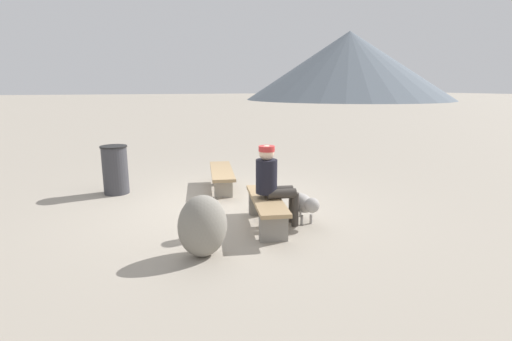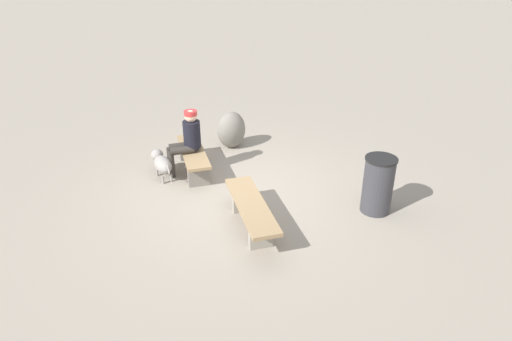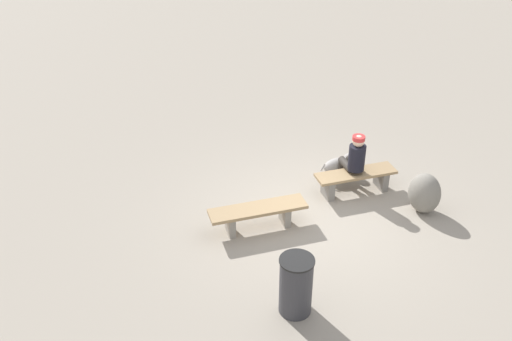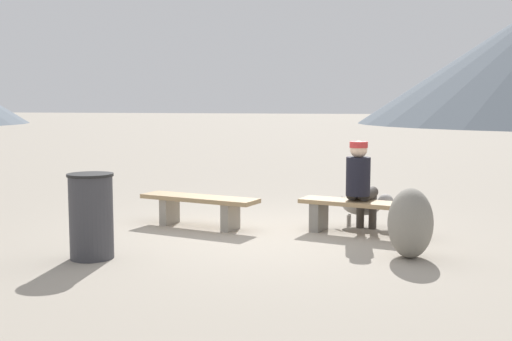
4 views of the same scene
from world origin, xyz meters
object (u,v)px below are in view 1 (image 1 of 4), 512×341
Objects in this scene: dog at (304,203)px; boulder at (203,226)px; bench_left at (222,175)px; bench_right at (267,207)px; trash_bin at (115,170)px; seated_person at (273,179)px.

boulder reaches higher than dog.
bench_right reaches higher than bench_left.
dog is at bearing 44.57° from trash_bin.
seated_person is (-0.00, 0.10, 0.43)m from bench_right.
dog is at bearing 95.84° from seated_person.
trash_bin is at bearing -135.88° from dog.
bench_left is at bearing -165.53° from bench_right.
seated_person reaches higher than dog.
bench_left is 1.09× the size of bench_right.
bench_right is at bearing 121.61° from boulder.
bench_right is 3.50m from trash_bin.
bench_left is at bearing -164.94° from seated_person.
bench_right is 2.00× the size of dog.
dog is 0.86× the size of trash_bin.
bench_left is at bearing -163.23° from dog.
seated_person is at bearing 16.96° from bench_left.
trash_bin is (-0.52, -2.05, 0.17)m from bench_left.
trash_bin reaches higher than bench_right.
boulder is (0.67, -1.76, 0.09)m from dog.
bench_left is 2.27× the size of boulder.
trash_bin is (-2.76, -2.24, -0.25)m from seated_person.
trash_bin reaches higher than boulder.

